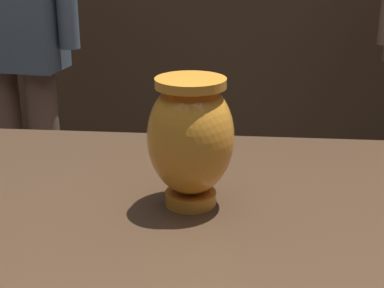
{
  "coord_description": "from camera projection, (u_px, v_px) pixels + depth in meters",
  "views": [
    {
      "loc": [
        0.08,
        -0.91,
        1.22
      ],
      "look_at": [
        0.0,
        -0.02,
        0.9
      ],
      "focal_mm": 52.92,
      "sensor_mm": 36.0,
      "label": 1
    }
  ],
  "objects": [
    {
      "name": "visitor_near_left",
      "position": [
        15.0,
        25.0,
        1.95
      ],
      "size": [
        0.47,
        0.22,
        1.61
      ],
      "rotation": [
        0.0,
        0.0,
        3.01
      ],
      "color": "brown",
      "rests_on": "ground_plane"
    },
    {
      "name": "vase_centerpiece",
      "position": [
        191.0,
        137.0,
        0.92
      ],
      "size": [
        0.14,
        0.14,
        0.22
      ],
      "color": "orange",
      "rests_on": "display_plinth"
    },
    {
      "name": "back_display_shelf",
      "position": [
        230.0,
        79.0,
        3.17
      ],
      "size": [
        2.6,
        0.4,
        0.99
      ],
      "color": "#422D1E",
      "rests_on": "ground_plane"
    }
  ]
}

